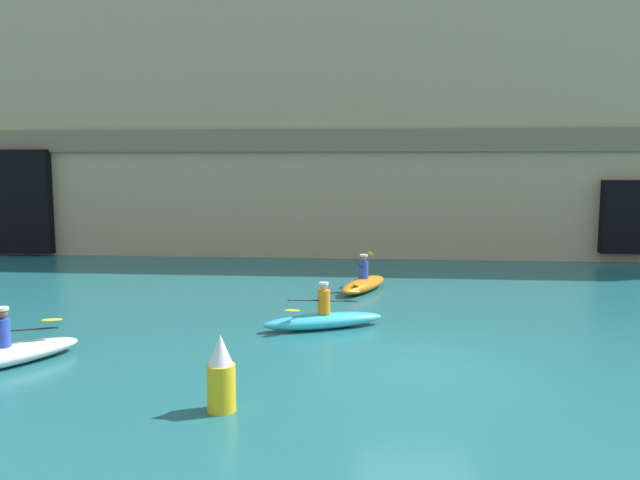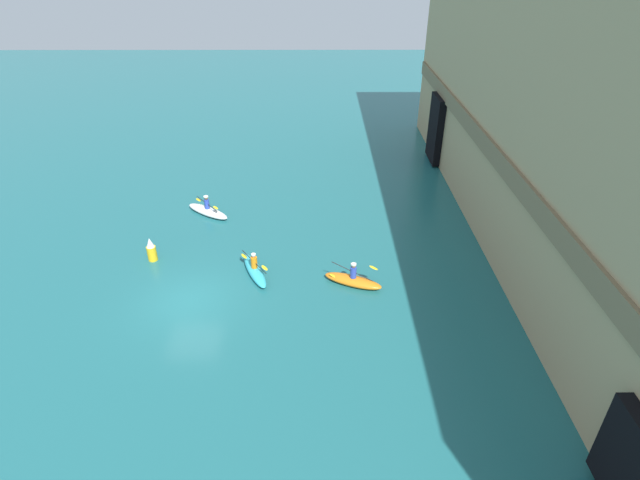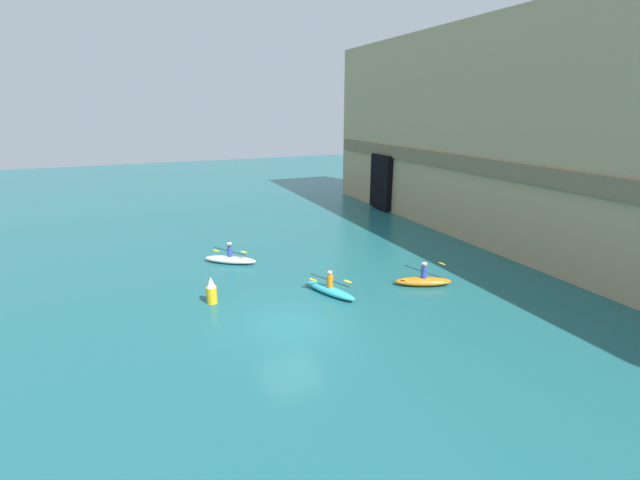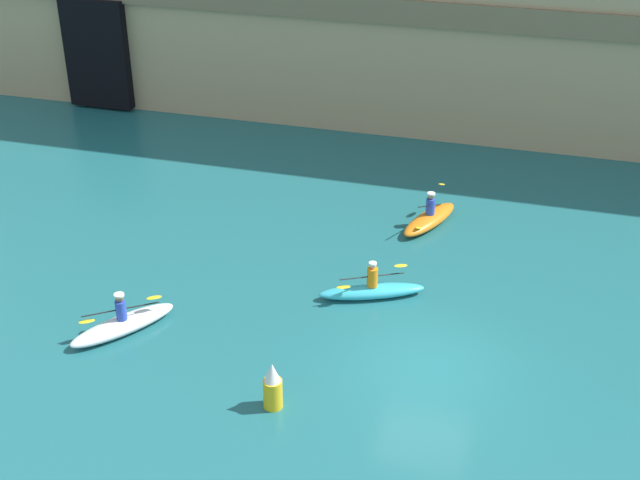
{
  "view_description": "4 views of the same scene",
  "coord_description": "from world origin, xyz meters",
  "px_view_note": "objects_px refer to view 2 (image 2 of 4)",
  "views": [
    {
      "loc": [
        -0.92,
        -12.31,
        4.02
      ],
      "look_at": [
        -2.36,
        4.46,
        2.03
      ],
      "focal_mm": 35.0,
      "sensor_mm": 36.0,
      "label": 1
    },
    {
      "loc": [
        18.06,
        5.95,
        14.17
      ],
      "look_at": [
        -3.82,
        6.02,
        0.92
      ],
      "focal_mm": 28.0,
      "sensor_mm": 36.0,
      "label": 2
    },
    {
      "loc": [
        15.05,
        -5.15,
        8.6
      ],
      "look_at": [
        -5.78,
        3.87,
        1.56
      ],
      "focal_mm": 24.0,
      "sensor_mm": 36.0,
      "label": 3
    },
    {
      "loc": [
        2.18,
        -18.53,
        14.3
      ],
      "look_at": [
        -3.98,
        3.88,
        1.04
      ],
      "focal_mm": 50.0,
      "sensor_mm": 36.0,
      "label": 4
    }
  ],
  "objects_px": {
    "kayak_cyan": "(255,270)",
    "kayak_orange": "(353,280)",
    "marker_buoy": "(151,250)",
    "kayak_white": "(208,211)"
  },
  "relations": [
    {
      "from": "kayak_orange",
      "to": "marker_buoy",
      "type": "bearing_deg",
      "value": 11.01
    },
    {
      "from": "kayak_white",
      "to": "kayak_orange",
      "type": "height_order",
      "value": "same"
    },
    {
      "from": "kayak_white",
      "to": "kayak_orange",
      "type": "distance_m",
      "value": 10.9
    },
    {
      "from": "kayak_cyan",
      "to": "kayak_orange",
      "type": "relative_size",
      "value": 1.07
    },
    {
      "from": "kayak_cyan",
      "to": "marker_buoy",
      "type": "height_order",
      "value": "marker_buoy"
    },
    {
      "from": "kayak_orange",
      "to": "marker_buoy",
      "type": "height_order",
      "value": "marker_buoy"
    },
    {
      "from": "kayak_white",
      "to": "kayak_cyan",
      "type": "distance_m",
      "value": 7.12
    },
    {
      "from": "kayak_cyan",
      "to": "kayak_white",
      "type": "bearing_deg",
      "value": 6.62
    },
    {
      "from": "kayak_cyan",
      "to": "kayak_orange",
      "type": "xyz_separation_m",
      "value": [
        0.91,
        4.78,
        0.01
      ]
    },
    {
      "from": "kayak_white",
      "to": "marker_buoy",
      "type": "height_order",
      "value": "marker_buoy"
    }
  ]
}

